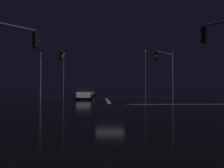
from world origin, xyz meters
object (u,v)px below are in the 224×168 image
object	(u,v)px
sedan_green	(89,92)
streetlamp_left_far	(64,71)
traffic_signal_nw	(49,66)
sedan_orange	(90,92)
sedan_black	(83,93)
sedan_gray	(92,92)
sedan_blue	(91,92)
sedan_silver	(84,94)
streetlamp_right_far	(145,70)
traffic_signal_ne	(166,66)

from	to	relation	value
sedan_green	streetlamp_left_far	size ratio (longest dim) A/B	0.46
traffic_signal_nw	sedan_orange	bearing A→B (deg)	82.98
sedan_black	sedan_gray	world-z (taller)	same
sedan_blue	sedan_gray	bearing A→B (deg)	91.55
streetlamp_left_far	sedan_silver	bearing A→B (deg)	-72.53
streetlamp_left_far	streetlamp_right_far	xyz separation A→B (m)	(18.06, 0.00, 0.35)
sedan_green	sedan_gray	size ratio (longest dim) A/B	1.00
sedan_gray	streetlamp_right_far	size ratio (longest dim) A/B	0.43
sedan_green	streetlamp_right_far	world-z (taller)	streetlamp_right_far
sedan_gray	streetlamp_right_far	world-z (taller)	streetlamp_right_far
sedan_silver	sedan_orange	size ratio (longest dim) A/B	1.00
sedan_black	streetlamp_right_far	world-z (taller)	streetlamp_right_far
traffic_signal_ne	streetlamp_right_far	distance (m)	22.48
sedan_black	sedan_orange	distance (m)	18.21
streetlamp_right_far	sedan_gray	bearing A→B (deg)	137.97
sedan_silver	streetlamp_right_far	world-z (taller)	streetlamp_right_far
traffic_signal_ne	sedan_silver	bearing A→B (deg)	162.01
sedan_gray	traffic_signal_ne	distance (m)	35.31
streetlamp_left_far	sedan_green	bearing A→B (deg)	-44.76
sedan_green	traffic_signal_nw	world-z (taller)	traffic_signal_nw
sedan_orange	sedan_gray	distance (m)	5.41
traffic_signal_ne	streetlamp_left_far	world-z (taller)	streetlamp_left_far
sedan_blue	traffic_signal_ne	distance (m)	25.13
sedan_green	sedan_orange	xyz separation A→B (m)	(-0.39, 11.67, 0.00)
sedan_blue	sedan_gray	size ratio (longest dim) A/B	1.00
sedan_green	traffic_signal_ne	distance (m)	19.69
sedan_black	sedan_gray	size ratio (longest dim) A/B	1.00
sedan_black	traffic_signal_nw	bearing A→B (deg)	-107.74
sedan_blue	sedan_gray	xyz separation A→B (m)	(-0.29, 10.84, 0.00)
sedan_orange	sedan_black	bearing A→B (deg)	-90.79
streetlamp_left_far	traffic_signal_ne	bearing A→B (deg)	-54.05
traffic_signal_ne	streetlamp_right_far	size ratio (longest dim) A/B	0.60
sedan_blue	streetlamp_left_far	size ratio (longest dim) A/B	0.46
streetlamp_left_far	traffic_signal_nw	bearing A→B (deg)	-84.76
sedan_blue	sedan_green	bearing A→B (deg)	-90.05
sedan_silver	traffic_signal_nw	size ratio (longest dim) A/B	0.73
sedan_orange	streetlamp_left_far	world-z (taller)	streetlamp_left_far
sedan_blue	traffic_signal_ne	size ratio (longest dim) A/B	0.71
sedan_silver	sedan_blue	distance (m)	19.37
sedan_silver	streetlamp_left_far	distance (m)	20.48
streetlamp_right_far	streetlamp_left_far	bearing A→B (deg)	180.00
sedan_silver	sedan_orange	distance (m)	24.81
sedan_blue	streetlamp_right_far	world-z (taller)	streetlamp_right_far
sedan_green	streetlamp_left_far	world-z (taller)	streetlamp_left_far
sedan_silver	streetlamp_left_far	xyz separation A→B (m)	(-5.99, 19.03, 4.64)
traffic_signal_ne	traffic_signal_nw	world-z (taller)	traffic_signal_ne
sedan_orange	traffic_signal_ne	distance (m)	30.26
sedan_gray	streetlamp_right_far	xyz separation A→B (m)	(12.40, -11.18, 4.99)
sedan_silver	sedan_gray	world-z (taller)	same
sedan_black	sedan_blue	world-z (taller)	same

